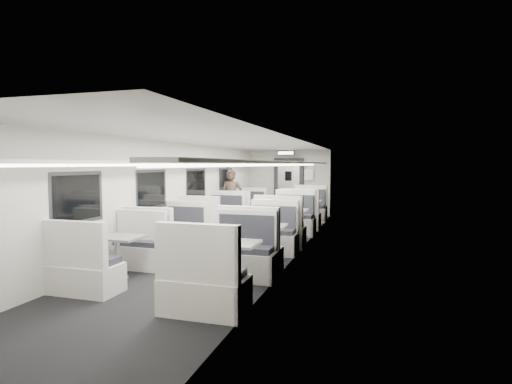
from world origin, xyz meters
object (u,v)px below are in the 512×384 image
Objects in this scene: booth_left_a at (244,211)px; vestibule_door at (289,187)px; booth_left_c at (167,239)px; booth_left_d at (117,257)px; exit_sign at (286,153)px; booth_right_d at (227,267)px; booth_right_b at (288,224)px; booth_right_c at (263,243)px; booth_right_a at (306,212)px; passenger at (232,199)px; booth_left_b at (215,221)px.

booth_left_a is 2.54m from vestibule_door.
booth_left_c is 1.66m from booth_left_d.
exit_sign is at bearing 81.51° from booth_left_c.
booth_right_d is at bearing -73.60° from booth_left_a.
exit_sign is (1.00, 1.75, 1.92)m from booth_left_a.
booth_right_c is at bearing -90.00° from booth_right_b.
booth_left_c is 2.72m from booth_right_d.
passenger is (-1.94, -1.34, 0.47)m from booth_right_a.
booth_right_c is 1.21× the size of passenger.
exit_sign reaches higher than booth_left_a.
booth_left_b is 1.00× the size of booth_right_c.
booth_left_d is 0.91× the size of booth_right_a.
exit_sign is at bearing 83.18° from booth_left_d.
booth_left_c is 0.89× the size of booth_right_a.
booth_right_d is at bearing -83.68° from vestibule_door.
booth_left_a is at bearing 106.40° from booth_right_d.
passenger is at bearing 109.47° from booth_right_d.
booth_left_b is 0.95× the size of booth_right_a.
booth_right_b is at bearing -76.96° from exit_sign.
booth_left_a is at bearing -119.81° from exit_sign.
passenger is at bearing -104.94° from vestibule_door.
booth_left_d is 5.34m from passenger.
booth_left_d is 8.63m from exit_sign.
booth_left_c is at bearing -98.49° from exit_sign.
booth_left_d is at bearing -106.74° from booth_right_a.
booth_left_a is 0.95× the size of booth_left_b.
booth_left_a reaches higher than booth_left_c.
booth_left_a is 0.96× the size of booth_right_c.
passenger reaches higher than booth_left_c.
booth_right_c reaches higher than booth_left_d.
passenger reaches higher than booth_left_b.
booth_left_d is 2.01m from booth_right_d.
passenger is (0.06, -1.30, 0.51)m from booth_left_a.
vestibule_door reaches higher than booth_right_c.
booth_left_d is at bearing -116.35° from booth_right_b.
booth_left_a is 6.61m from booth_left_d.
exit_sign is at bearing 60.19° from booth_left_a.
passenger is (-1.94, 1.27, 0.47)m from booth_right_b.
booth_left_b is at bearing 129.49° from booth_right_c.
vestibule_door is (1.00, 8.84, 0.68)m from booth_left_d.
booth_right_b is 2.37m from passenger.
booth_right_d is at bearing -42.67° from booth_left_c.
booth_left_d is 6.94m from booth_right_a.
booth_right_a is 2.61m from booth_right_b.
booth_left_a is at bearing -114.12° from vestibule_door.
booth_left_a is 2.78m from exit_sign.
exit_sign is at bearing 96.68° from booth_right_d.
booth_left_d is 1.17× the size of passenger.
passenger is at bearing 89.10° from booth_left_c.
booth_left_a is at bearing 90.00° from booth_left_c.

